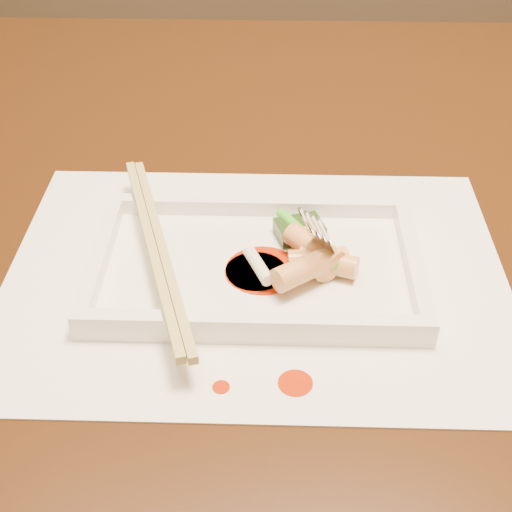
{
  "coord_description": "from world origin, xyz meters",
  "views": [
    {
      "loc": [
        0.04,
        -0.55,
        1.12
      ],
      "look_at": [
        0.03,
        -0.11,
        0.77
      ],
      "focal_mm": 50.0,
      "sensor_mm": 36.0,
      "label": 1
    }
  ],
  "objects_px": {
    "table": "(230,278)",
    "fork": "(350,176)",
    "plate_base": "(256,270)",
    "chopstick_a": "(152,247)",
    "placemat": "(256,274)"
  },
  "relations": [
    {
      "from": "chopstick_a",
      "to": "fork",
      "type": "height_order",
      "value": "fork"
    },
    {
      "from": "table",
      "to": "chopstick_a",
      "type": "bearing_deg",
      "value": -114.34
    },
    {
      "from": "fork",
      "to": "chopstick_a",
      "type": "bearing_deg",
      "value": -173.25
    },
    {
      "from": "placemat",
      "to": "chopstick_a",
      "type": "distance_m",
      "value": 0.09
    },
    {
      "from": "table",
      "to": "placemat",
      "type": "relative_size",
      "value": 3.5
    },
    {
      "from": "table",
      "to": "plate_base",
      "type": "bearing_deg",
      "value": -75.39
    },
    {
      "from": "placemat",
      "to": "chopstick_a",
      "type": "bearing_deg",
      "value": 180.0
    },
    {
      "from": "table",
      "to": "fork",
      "type": "height_order",
      "value": "fork"
    },
    {
      "from": "table",
      "to": "placemat",
      "type": "distance_m",
      "value": 0.16
    },
    {
      "from": "table",
      "to": "placemat",
      "type": "height_order",
      "value": "placemat"
    },
    {
      "from": "table",
      "to": "fork",
      "type": "distance_m",
      "value": 0.23
    },
    {
      "from": "plate_base",
      "to": "fork",
      "type": "height_order",
      "value": "fork"
    },
    {
      "from": "plate_base",
      "to": "fork",
      "type": "bearing_deg",
      "value": 14.42
    },
    {
      "from": "chopstick_a",
      "to": "table",
      "type": "bearing_deg",
      "value": 65.66
    },
    {
      "from": "placemat",
      "to": "plate_base",
      "type": "bearing_deg",
      "value": 0.0
    }
  ]
}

